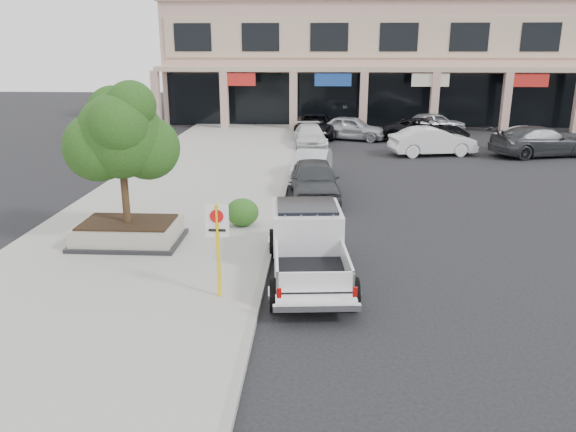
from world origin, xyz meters
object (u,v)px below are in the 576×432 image
(pickup_truck, at_px, (309,247))
(lot_car_b, at_px, (433,141))
(curb_car_a, at_px, (314,180))
(lot_car_a, at_px, (352,128))
(planter, at_px, (129,232))
(no_parking_sign, at_px, (218,238))
(lot_car_c, at_px, (541,141))
(lot_car_e, at_px, (434,123))
(curb_car_c, at_px, (310,136))
(curb_car_d, at_px, (315,126))
(lot_car_d, at_px, (427,130))
(planter_tree, at_px, (126,136))
(curb_car_b, at_px, (312,165))
(lot_car_f, at_px, (534,139))

(pickup_truck, relative_size, lot_car_b, 1.18)
(curb_car_a, relative_size, lot_car_a, 1.01)
(curb_car_a, height_order, lot_car_b, lot_car_b)
(planter, distance_m, no_parking_sign, 5.15)
(lot_car_c, bearing_deg, lot_car_e, 13.90)
(lot_car_c, bearing_deg, planter, 115.52)
(curb_car_c, bearing_deg, curb_car_d, 80.22)
(lot_car_a, xyz_separation_m, lot_car_e, (5.81, 2.67, -0.01))
(curb_car_c, height_order, lot_car_d, lot_car_d)
(curb_car_d, xyz_separation_m, lot_car_d, (7.12, -1.63, -0.03))
(lot_car_a, bearing_deg, curb_car_d, 86.53)
(planter, distance_m, planter_tree, 2.95)
(lot_car_a, xyz_separation_m, lot_car_c, (10.18, -5.06, 0.05))
(curb_car_b, bearing_deg, lot_car_d, 63.84)
(lot_car_d, bearing_deg, planter, 167.44)
(lot_car_c, distance_m, lot_car_d, 7.01)
(planter, distance_m, lot_car_b, 19.84)
(lot_car_e, relative_size, lot_car_f, 1.06)
(planter_tree, xyz_separation_m, lot_car_c, (17.95, 15.62, -2.59))
(lot_car_a, bearing_deg, planter, 177.13)
(curb_car_b, xyz_separation_m, lot_car_c, (12.61, 6.53, 0.14))
(lot_car_b, distance_m, lot_car_c, 5.94)
(planter_tree, relative_size, pickup_truck, 0.71)
(planter, height_order, lot_car_c, lot_car_c)
(no_parking_sign, bearing_deg, curb_car_a, 77.27)
(no_parking_sign, height_order, curb_car_a, no_parking_sign)
(curb_car_a, bearing_deg, lot_car_f, 37.34)
(curb_car_a, bearing_deg, curb_car_c, 87.30)
(curb_car_c, bearing_deg, no_parking_sign, -100.57)
(lot_car_a, relative_size, lot_car_e, 1.01)
(lot_car_b, distance_m, lot_car_e, 7.97)
(lot_car_b, bearing_deg, lot_car_e, -23.25)
(planter, relative_size, curb_car_c, 0.70)
(lot_car_e, bearing_deg, planter, 127.90)
(planter, distance_m, lot_car_d, 23.77)
(no_parking_sign, height_order, lot_car_a, no_parking_sign)
(curb_car_d, distance_m, lot_car_c, 13.96)
(lot_car_d, bearing_deg, lot_car_b, -166.49)
(pickup_truck, xyz_separation_m, lot_car_e, (8.16, 25.62, -0.12))
(planter, distance_m, curb_car_d, 22.46)
(planter, bearing_deg, curb_car_a, 46.82)
(curb_car_d, bearing_deg, lot_car_b, -40.94)
(lot_car_a, bearing_deg, pickup_truck, -167.94)
(lot_car_b, bearing_deg, curb_car_a, 134.20)
(planter_tree, xyz_separation_m, pickup_truck, (5.42, -2.27, -2.53))
(pickup_truck, bearing_deg, lot_car_d, 67.48)
(lot_car_d, bearing_deg, curb_car_c, 125.55)
(curb_car_a, relative_size, curb_car_b, 1.09)
(curb_car_a, relative_size, curb_car_c, 1.00)
(lot_car_e, bearing_deg, lot_car_b, 146.80)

